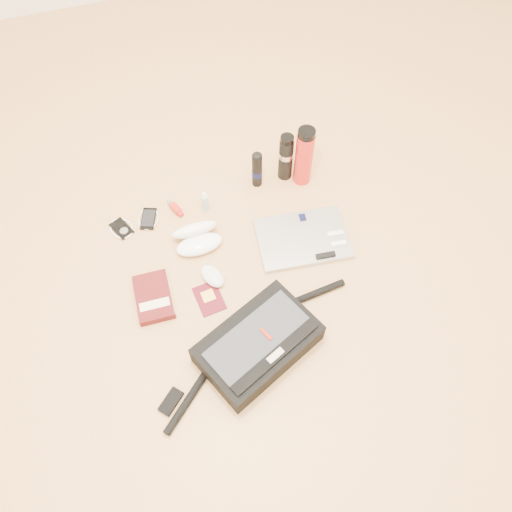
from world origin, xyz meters
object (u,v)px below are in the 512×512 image
messenger_bag (258,344)px  thermos_black (286,157)px  book (154,297)px  thermos_red (304,157)px  laptop (303,239)px

messenger_bag → thermos_black: thermos_black is taller
messenger_bag → book: 0.43m
thermos_red → laptop: bearing=-109.7°
laptop → thermos_black: 0.36m
laptop → book: 0.62m
thermos_black → thermos_red: size_ratio=0.81×
laptop → thermos_black: (0.04, 0.34, 0.10)m
thermos_black → messenger_bag: bearing=-116.5°
thermos_black → thermos_red: thermos_red is taller
book → thermos_red: bearing=29.7°
messenger_bag → book: bearing=111.0°
thermos_black → laptop: bearing=-97.4°
messenger_bag → book: size_ratio=3.78×
laptop → thermos_red: size_ratio=1.34×
laptop → thermos_black: size_ratio=1.67×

